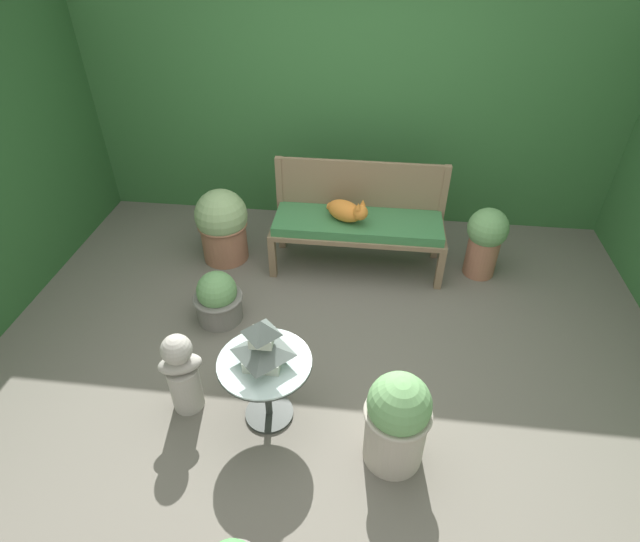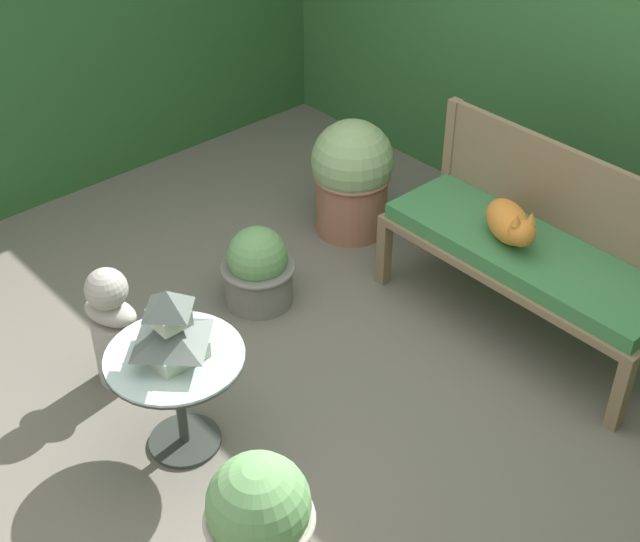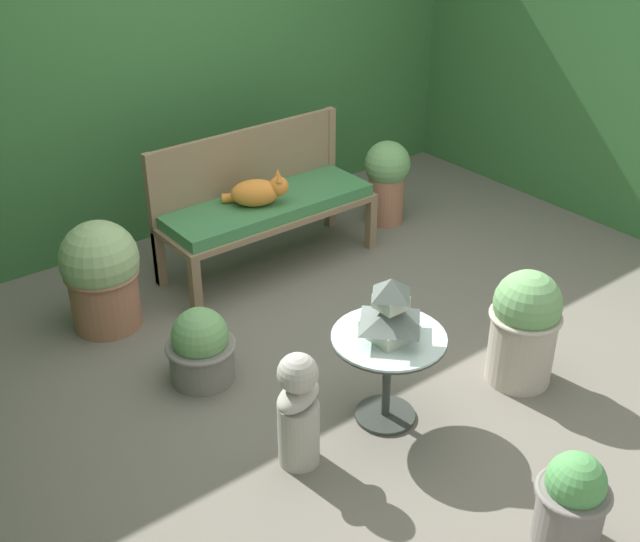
{
  "view_description": "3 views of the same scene",
  "coord_description": "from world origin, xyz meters",
  "px_view_note": "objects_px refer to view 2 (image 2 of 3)",
  "views": [
    {
      "loc": [
        0.26,
        -2.62,
        2.71
      ],
      "look_at": [
        -0.07,
        0.12,
        0.61
      ],
      "focal_mm": 28.0,
      "sensor_mm": 36.0,
      "label": 1
    },
    {
      "loc": [
        2.07,
        -1.99,
        2.87
      ],
      "look_at": [
        -0.22,
        0.05,
        0.63
      ],
      "focal_mm": 50.0,
      "sensor_mm": 36.0,
      "label": 2
    },
    {
      "loc": [
        -2.57,
        -2.99,
        2.7
      ],
      "look_at": [
        -0.14,
        0.12,
        0.46
      ],
      "focal_mm": 45.0,
      "sensor_mm": 36.0,
      "label": 3
    }
  ],
  "objects_px": {
    "garden_bust": "(113,326)",
    "potted_plant_patio_mid": "(258,269)",
    "cat": "(511,223)",
    "pagoda_birdhouse": "(171,329)",
    "patio_table": "(177,375)",
    "potted_plant_hedge_corner": "(260,531)",
    "garden_bench": "(527,259)",
    "potted_plant_table_far": "(352,176)"
  },
  "relations": [
    {
      "from": "patio_table",
      "to": "pagoda_birdhouse",
      "type": "bearing_deg",
      "value": 90.0
    },
    {
      "from": "garden_bench",
      "to": "potted_plant_hedge_corner",
      "type": "relative_size",
      "value": 2.25
    },
    {
      "from": "pagoda_birdhouse",
      "to": "potted_plant_table_far",
      "type": "distance_m",
      "value": 1.87
    },
    {
      "from": "cat",
      "to": "patio_table",
      "type": "xyz_separation_m",
      "value": [
        -0.36,
        -1.66,
        -0.2
      ]
    },
    {
      "from": "pagoda_birdhouse",
      "to": "garden_bust",
      "type": "bearing_deg",
      "value": 178.45
    },
    {
      "from": "patio_table",
      "to": "potted_plant_hedge_corner",
      "type": "bearing_deg",
      "value": -14.39
    },
    {
      "from": "pagoda_birdhouse",
      "to": "patio_table",
      "type": "bearing_deg",
      "value": -90.0
    },
    {
      "from": "patio_table",
      "to": "potted_plant_hedge_corner",
      "type": "relative_size",
      "value": 0.86
    },
    {
      "from": "patio_table",
      "to": "cat",
      "type": "bearing_deg",
      "value": 77.64
    },
    {
      "from": "cat",
      "to": "potted_plant_patio_mid",
      "type": "height_order",
      "value": "cat"
    },
    {
      "from": "garden_bench",
      "to": "potted_plant_patio_mid",
      "type": "xyz_separation_m",
      "value": [
        -1.03,
        -0.83,
        -0.22
      ]
    },
    {
      "from": "pagoda_birdhouse",
      "to": "potted_plant_patio_mid",
      "type": "bearing_deg",
      "value": 123.37
    },
    {
      "from": "cat",
      "to": "pagoda_birdhouse",
      "type": "xyz_separation_m",
      "value": [
        -0.36,
        -1.66,
        0.05
      ]
    },
    {
      "from": "garden_bust",
      "to": "potted_plant_patio_mid",
      "type": "distance_m",
      "value": 0.86
    },
    {
      "from": "patio_table",
      "to": "potted_plant_patio_mid",
      "type": "bearing_deg",
      "value": 123.37
    },
    {
      "from": "patio_table",
      "to": "pagoda_birdhouse",
      "type": "relative_size",
      "value": 1.77
    },
    {
      "from": "cat",
      "to": "potted_plant_patio_mid",
      "type": "relative_size",
      "value": 0.88
    },
    {
      "from": "pagoda_birdhouse",
      "to": "potted_plant_hedge_corner",
      "type": "distance_m",
      "value": 0.87
    },
    {
      "from": "garden_bench",
      "to": "potted_plant_patio_mid",
      "type": "bearing_deg",
      "value": -141.21
    },
    {
      "from": "potted_plant_hedge_corner",
      "to": "pagoda_birdhouse",
      "type": "bearing_deg",
      "value": 165.61
    },
    {
      "from": "garden_bench",
      "to": "potted_plant_patio_mid",
      "type": "relative_size",
      "value": 3.43
    },
    {
      "from": "garden_bench",
      "to": "potted_plant_table_far",
      "type": "height_order",
      "value": "potted_plant_table_far"
    },
    {
      "from": "garden_bust",
      "to": "potted_plant_patio_mid",
      "type": "xyz_separation_m",
      "value": [
        -0.03,
        0.85,
        -0.11
      ]
    },
    {
      "from": "patio_table",
      "to": "potted_plant_hedge_corner",
      "type": "xyz_separation_m",
      "value": [
        0.79,
        -0.2,
        -0.05
      ]
    },
    {
      "from": "pagoda_birdhouse",
      "to": "garden_bust",
      "type": "xyz_separation_m",
      "value": [
        -0.54,
        0.01,
        -0.33
      ]
    },
    {
      "from": "garden_bench",
      "to": "potted_plant_hedge_corner",
      "type": "bearing_deg",
      "value": -79.97
    },
    {
      "from": "potted_plant_hedge_corner",
      "to": "patio_table",
      "type": "bearing_deg",
      "value": 165.61
    },
    {
      "from": "patio_table",
      "to": "potted_plant_table_far",
      "type": "height_order",
      "value": "potted_plant_table_far"
    },
    {
      "from": "pagoda_birdhouse",
      "to": "garden_bust",
      "type": "distance_m",
      "value": 0.64
    },
    {
      "from": "garden_bust",
      "to": "cat",
      "type": "bearing_deg",
      "value": 41.17
    },
    {
      "from": "garden_bench",
      "to": "potted_plant_patio_mid",
      "type": "height_order",
      "value": "garden_bench"
    },
    {
      "from": "garden_bust",
      "to": "potted_plant_table_far",
      "type": "height_order",
      "value": "potted_plant_table_far"
    },
    {
      "from": "garden_bust",
      "to": "potted_plant_patio_mid",
      "type": "relative_size",
      "value": 1.41
    },
    {
      "from": "potted_plant_hedge_corner",
      "to": "potted_plant_patio_mid",
      "type": "relative_size",
      "value": 1.53
    },
    {
      "from": "potted_plant_patio_mid",
      "to": "garden_bust",
      "type": "bearing_deg",
      "value": -88.17
    },
    {
      "from": "pagoda_birdhouse",
      "to": "garden_bust",
      "type": "height_order",
      "value": "pagoda_birdhouse"
    },
    {
      "from": "cat",
      "to": "potted_plant_hedge_corner",
      "type": "relative_size",
      "value": 0.57
    },
    {
      "from": "garden_bust",
      "to": "potted_plant_patio_mid",
      "type": "height_order",
      "value": "garden_bust"
    },
    {
      "from": "patio_table",
      "to": "garden_bust",
      "type": "distance_m",
      "value": 0.55
    },
    {
      "from": "garden_bench",
      "to": "potted_plant_patio_mid",
      "type": "distance_m",
      "value": 1.34
    },
    {
      "from": "garden_bust",
      "to": "potted_plant_table_far",
      "type": "distance_m",
      "value": 1.69
    },
    {
      "from": "potted_plant_table_far",
      "to": "pagoda_birdhouse",
      "type": "bearing_deg",
      "value": -66.16
    }
  ]
}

